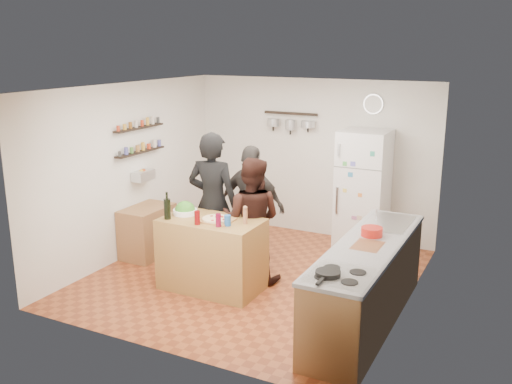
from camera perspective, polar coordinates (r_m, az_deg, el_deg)
The scene contains 26 objects.
room_shell at distance 7.63m, azimuth 0.98°, elevation 1.22°, with size 4.20×4.20×4.20m.
prep_island at distance 7.23m, azimuth -4.42°, elevation -6.21°, with size 1.25×0.72×0.91m, color #A67A3C.
pizza_board at distance 7.02m, azimuth -4.02°, elevation -2.82°, with size 0.42×0.34×0.02m, color #9C6B38.
pizza at distance 7.02m, azimuth -4.02°, elevation -2.68°, with size 0.34×0.34×0.02m, color beige.
salad_bowl at distance 7.33m, azimuth -7.10°, elevation -1.97°, with size 0.31×0.31×0.06m, color white.
wine_bottle at distance 7.14m, azimuth -8.87°, elevation -1.70°, with size 0.08×0.08×0.25m, color black.
wine_glass_near at distance 6.89m, azimuth -5.90°, elevation -2.57°, with size 0.07×0.07×0.17m, color #610809.
wine_glass_far at distance 6.78m, azimuth -3.79°, elevation -2.84°, with size 0.07×0.07×0.16m, color maroon.
pepper_mill at distance 6.88m, azimuth -1.08°, elevation -2.47°, with size 0.06×0.06×0.18m, color #905C3C.
salt_canister at distance 6.82m, azimuth -2.87°, elevation -2.86°, with size 0.08×0.08×0.13m, color #1A4D90.
person_left at distance 7.62m, azimuth -4.33°, elevation -1.11°, with size 0.70×0.46×1.92m, color black.
person_center at distance 7.35m, azimuth -0.46°, elevation -2.80°, with size 0.80×0.62×1.64m, color black.
person_back at distance 7.89m, azimuth -0.45°, elevation -1.39°, with size 0.99×0.41×1.69m, color #2B2826.
counter_run at distance 6.48m, azimuth 11.01°, elevation -9.05°, with size 0.63×2.63×0.90m, color #9E7042.
stove_top at distance 5.46m, azimuth 8.43°, elevation -8.31°, with size 0.60×0.62×0.02m, color white.
skillet at distance 5.42m, azimuth 7.22°, elevation -8.07°, with size 0.24×0.24×0.05m, color black.
sink at distance 7.09m, azimuth 13.11°, elevation -3.05°, with size 0.50×0.80×0.03m, color silver.
cutting_board at distance 6.27m, azimuth 11.10°, elevation -5.35°, with size 0.30×0.40×0.02m, color #955A36.
red_bowl at distance 6.56m, azimuth 11.50°, elevation -3.90°, with size 0.24×0.24×0.10m, color #AE1C13.
fridge at distance 8.63m, azimuth 10.64°, elevation 0.15°, with size 0.70×0.68×1.80m, color white.
wall_clock at distance 8.72m, azimuth 11.66°, elevation 8.61°, with size 0.30×0.30×0.03m, color silver.
spice_shelf_lower at distance 8.44m, azimuth -11.48°, elevation 3.96°, with size 0.12×1.00×0.03m, color black.
spice_shelf_upper at distance 8.38m, azimuth -11.61°, elevation 6.31°, with size 0.12×1.00×0.03m, color black.
produce_basket at distance 8.49m, azimuth -11.21°, elevation 1.62°, with size 0.18×0.35×0.14m, color silver.
side_table at distance 8.48m, azimuth -10.79°, elevation -3.89°, with size 0.50×0.80×0.73m, color #A07143.
pot_rack at distance 9.10m, azimuth 3.48°, elevation 7.86°, with size 0.90×0.04×0.04m, color black.
Camera 1 is at (3.24, -6.29, 3.03)m, focal length 40.00 mm.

